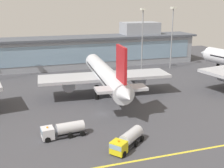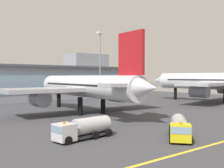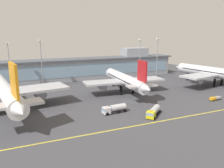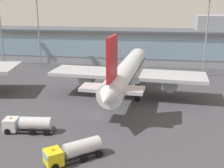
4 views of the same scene
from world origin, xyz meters
The scene contains 8 objects.
ground_plane centered at (0.00, 0.00, 0.00)m, with size 180.00×180.00×0.00m, color #424247.
terminal_building centered at (1.78, 53.89, 6.78)m, with size 113.02×14.00×17.70m.
airliner_near_right centered at (4.55, 13.53, 6.17)m, with size 37.93×47.13×16.91m.
fuel_tanker_truck centered at (-0.23, -17.16, 1.51)m, with size 8.50×7.66×2.90m.
service_truck_far centered at (-11.05, -9.11, 1.51)m, with size 9.23×3.65×2.90m.
apron_light_mast_west centered at (-28.77, 40.36, 15.74)m, with size 1.80×1.80×24.14m.
apron_light_mast_east centered at (26.04, 36.93, 15.69)m, with size 1.80×1.80×24.05m.
apron_light_mast_far_east centered at (-43.49, 42.04, 15.17)m, with size 1.80×1.80×23.12m.
Camera 4 is at (11.54, -53.91, 23.15)m, focal length 46.22 mm.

